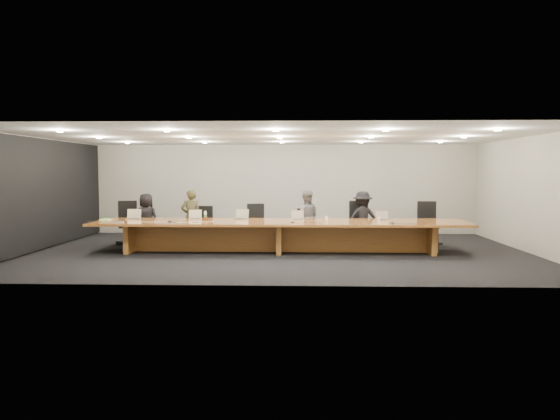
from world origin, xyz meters
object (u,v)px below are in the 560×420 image
object	(u,v)px
chair_far_left	(128,222)
laptop_c	(240,214)
av_box	(120,222)
paper_cup_far	(379,219)
person_c	(306,218)
person_d	(363,218)
chair_far_right	(428,223)
mic_left	(170,221)
person_b	(191,217)
chair_mid_left	(257,224)
laptop_d	(298,215)
person_a	(146,219)
mic_center	(293,222)
amber_mug	(206,219)
chair_right	(358,223)
water_bottle	(205,216)
chair_left	(202,225)
mic_right	(393,223)
paper_cup_near	(326,218)
laptop_e	(383,216)
laptop_b	(195,214)
laptop_a	(133,214)
chair_mid_right	(302,227)
conference_table	(280,230)

from	to	relation	value
chair_far_left	laptop_c	distance (m)	3.27
av_box	paper_cup_far	bearing A→B (deg)	2.95
person_c	person_d	size ratio (longest dim) A/B	1.02
chair_far_right	mic_left	distance (m)	6.73
person_b	person_c	world-z (taller)	person_b
chair_mid_left	laptop_d	xyz separation A→B (m)	(1.09, -1.00, 0.32)
person_a	mic_center	distance (m)	4.26
laptop_d	paper_cup_far	bearing A→B (deg)	-9.95
amber_mug	chair_right	bearing A→B (deg)	18.93
chair_mid_left	water_bottle	bearing A→B (deg)	-154.65
chair_far_left	mic_center	xyz separation A→B (m)	(4.45, -1.68, 0.17)
laptop_c	chair_left	bearing A→B (deg)	161.46
person_a	laptop_c	bearing A→B (deg)	172.30
person_b	mic_right	bearing A→B (deg)	152.05
laptop_c	amber_mug	world-z (taller)	laptop_c
chair_mid_left	paper_cup_near	bearing A→B (deg)	-44.90
chair_left	person_c	xyz separation A→B (m)	(2.77, 0.07, 0.21)
person_a	paper_cup_near	distance (m)	4.85
chair_right	laptop_e	size ratio (longest dim) A/B	4.00
laptop_b	laptop_c	distance (m)	1.14
paper_cup_far	chair_far_right	bearing A→B (deg)	39.32
mic_center	chair_far_left	bearing A→B (deg)	159.30
laptop_a	paper_cup_near	bearing A→B (deg)	-4.01
laptop_b	mic_center	bearing A→B (deg)	-26.94
chair_far_left	mic_left	bearing A→B (deg)	-66.46
person_a	person_c	bearing A→B (deg)	-169.99
laptop_d	chair_far_right	bearing A→B (deg)	11.62
person_a	mic_right	world-z (taller)	person_a
water_bottle	person_c	bearing A→B (deg)	21.84
chair_mid_left	water_bottle	xyz separation A→B (m)	(-1.21, -1.10, 0.30)
chair_right	person_c	size ratio (longest dim) A/B	0.82
chair_mid_left	mic_right	distance (m)	3.79
paper_cup_near	person_d	bearing A→B (deg)	40.04
chair_mid_left	laptop_a	bearing A→B (deg)	-178.56
chair_far_right	laptop_a	xyz separation A→B (m)	(-7.59, -1.02, 0.29)
chair_far_right	person_a	bearing A→B (deg)	-174.35
person_a	water_bottle	distance (m)	2.03
person_d	paper_cup_near	distance (m)	1.30
laptop_e	av_box	xyz separation A→B (m)	(-6.30, -0.83, -0.11)
chair_mid_right	laptop_c	world-z (taller)	laptop_c
chair_far_left	paper_cup_near	bearing A→B (deg)	-29.57
conference_table	paper_cup_near	xyz separation A→B (m)	(1.16, 0.37, 0.28)
conference_table	person_b	xyz separation A→B (m)	(-2.41, 1.23, 0.22)
person_c	paper_cup_far	xyz separation A→B (m)	(1.78, -1.09, 0.06)
chair_far_right	person_d	world-z (taller)	person_d
chair_mid_right	laptop_a	size ratio (longest dim) A/B	2.89
laptop_d	water_bottle	size ratio (longest dim) A/B	1.43
person_c	laptop_a	bearing A→B (deg)	11.92
chair_mid_left	paper_cup_near	world-z (taller)	chair_mid_left
chair_mid_left	laptop_e	size ratio (longest dim) A/B	3.69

